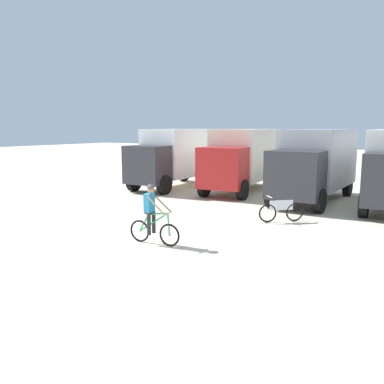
{
  "coord_description": "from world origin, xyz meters",
  "views": [
    {
      "loc": [
        8.34,
        -8.01,
        3.44
      ],
      "look_at": [
        0.25,
        4.31,
        1.1
      ],
      "focal_mm": 38.09,
      "sensor_mm": 36.0,
      "label": 1
    }
  ],
  "objects_px": {
    "cyclist_orange_shirt": "(152,216)",
    "bicycle_spare": "(281,211)",
    "box_truck_avon_van": "(177,155)",
    "box_truck_cream_rv": "(243,157)",
    "box_truck_grey_hauler": "(316,161)"
  },
  "relations": [
    {
      "from": "cyclist_orange_shirt",
      "to": "box_truck_cream_rv",
      "type": "bearing_deg",
      "value": 102.33
    },
    {
      "from": "cyclist_orange_shirt",
      "to": "bicycle_spare",
      "type": "distance_m",
      "value": 5.32
    },
    {
      "from": "box_truck_avon_van",
      "to": "bicycle_spare",
      "type": "xyz_separation_m",
      "value": [
        8.44,
        -5.31,
        -1.48
      ]
    },
    {
      "from": "box_truck_cream_rv",
      "to": "bicycle_spare",
      "type": "distance_m",
      "value": 7.62
    },
    {
      "from": "box_truck_avon_van",
      "to": "cyclist_orange_shirt",
      "type": "bearing_deg",
      "value": -58.21
    },
    {
      "from": "box_truck_grey_hauler",
      "to": "bicycle_spare",
      "type": "distance_m",
      "value": 5.26
    },
    {
      "from": "box_truck_avon_van",
      "to": "box_truck_cream_rv",
      "type": "bearing_deg",
      "value": 9.42
    },
    {
      "from": "box_truck_avon_van",
      "to": "bicycle_spare",
      "type": "distance_m",
      "value": 10.08
    },
    {
      "from": "box_truck_cream_rv",
      "to": "bicycle_spare",
      "type": "relative_size",
      "value": 5.36
    },
    {
      "from": "box_truck_avon_van",
      "to": "box_truck_cream_rv",
      "type": "distance_m",
      "value": 3.99
    },
    {
      "from": "box_truck_cream_rv",
      "to": "cyclist_orange_shirt",
      "type": "height_order",
      "value": "box_truck_cream_rv"
    },
    {
      "from": "box_truck_avon_van",
      "to": "cyclist_orange_shirt",
      "type": "xyz_separation_m",
      "value": [
        6.3,
        -10.16,
        -1.03
      ]
    },
    {
      "from": "box_truck_avon_van",
      "to": "box_truck_cream_rv",
      "type": "relative_size",
      "value": 0.98
    },
    {
      "from": "box_truck_avon_van",
      "to": "bicycle_spare",
      "type": "relative_size",
      "value": 5.25
    },
    {
      "from": "cyclist_orange_shirt",
      "to": "bicycle_spare",
      "type": "relative_size",
      "value": 1.4
    }
  ]
}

